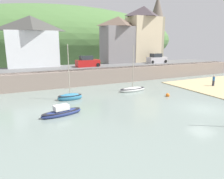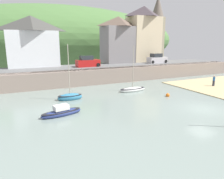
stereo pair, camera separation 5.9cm
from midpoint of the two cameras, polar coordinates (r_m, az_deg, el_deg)
quay_seawall at (r=36.62m, az=3.05°, el=4.54°), size 48.00×9.40×2.40m
hillside_backdrop at (r=71.16m, az=-13.49°, el=13.08°), size 80.00×44.00×20.59m
waterfront_building_left at (r=39.72m, az=-20.98°, el=12.29°), size 8.70×5.13×8.65m
waterfront_building_centre at (r=44.42m, az=1.81°, el=13.53°), size 6.83×5.02×9.29m
waterfront_building_right at (r=47.55m, az=8.65°, el=14.82°), size 6.78×5.17×11.69m
church_with_spire at (r=54.68m, az=12.24°, el=16.39°), size 3.00×3.00×15.14m
sailboat_blue_trim at (r=25.29m, az=-11.36°, el=-1.96°), size 2.98×1.35×6.69m
sailboat_white_hull at (r=20.21m, az=-13.59°, el=-6.07°), size 4.08×1.91×1.14m
rowboat_small_beached at (r=29.18m, az=5.72°, el=0.08°), size 4.04×1.54×6.40m
parked_car_near_slipway at (r=37.19m, az=-6.66°, el=7.47°), size 4.17×1.88×1.95m
parked_car_by_wall at (r=44.29m, az=12.21°, el=8.16°), size 4.14×1.82×1.95m
person_on_slipway at (r=35.35m, az=26.16°, el=2.29°), size 0.34×0.34×1.62m
mooring_buoy at (r=27.17m, az=15.06°, el=-1.51°), size 0.50×0.50×0.50m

